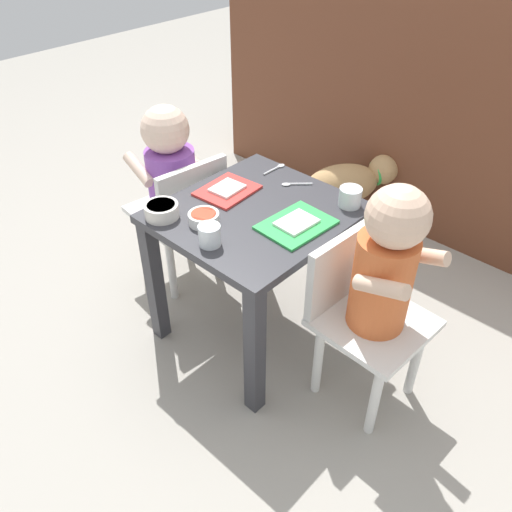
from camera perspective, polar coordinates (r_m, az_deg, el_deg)
ground_plane at (r=1.84m, az=-0.00°, el=-7.74°), size 7.00×7.00×0.00m
kitchen_cabinet_back at (r=2.34m, az=18.58°, el=14.83°), size 2.00×0.33×0.95m
dining_table at (r=1.59m, az=-0.00°, el=2.07°), size 0.49×0.54×0.48m
seated_child_left at (r=1.83m, az=-9.01°, el=8.66°), size 0.31×0.31×0.67m
seated_child_right at (r=1.38m, az=13.31°, el=-1.96°), size 0.29×0.29×0.71m
dog at (r=2.27m, az=10.01°, el=7.77°), size 0.31×0.41×0.30m
food_tray_left at (r=1.62m, az=-3.14°, el=7.17°), size 0.16×0.18×0.02m
food_tray_right at (r=1.47m, az=4.40°, el=3.46°), size 0.16×0.21×0.02m
water_cup_left at (r=1.57m, az=10.16°, el=6.22°), size 0.07×0.07×0.06m
water_cup_right at (r=1.39m, az=-5.05°, el=2.17°), size 0.06×0.06×0.06m
cereal_bowl_right_side at (r=1.48m, az=-5.69°, el=4.15°), size 0.09×0.09×0.03m
veggie_bowl_far at (r=1.52m, az=-10.21°, el=4.92°), size 0.10×0.10×0.04m
spoon_by_left_tray at (r=1.66m, az=4.14°, el=7.77°), size 0.08×0.08×0.01m
spoon_by_right_tray at (r=1.75m, az=2.19°, el=9.51°), size 0.02×0.10×0.01m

